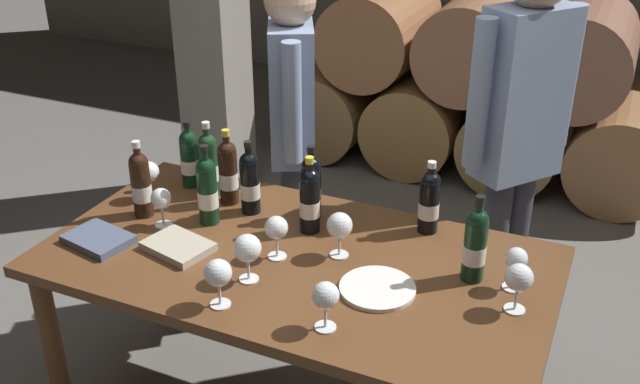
{
  "coord_description": "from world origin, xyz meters",
  "views": [
    {
      "loc": [
        0.91,
        -1.83,
        2.05
      ],
      "look_at": [
        0.0,
        0.2,
        0.91
      ],
      "focal_mm": 40.38,
      "sensor_mm": 36.0,
      "label": 1
    }
  ],
  "objects_px": {
    "wine_bottle_2": "(475,244)",
    "wine_glass_1": "(218,274)",
    "wine_glass_4": "(340,226)",
    "leather_ledger": "(98,239)",
    "wine_glass_7": "(161,200)",
    "taster_seated_left": "(292,123)",
    "wine_bottle_4": "(429,201)",
    "wine_bottle_7": "(141,184)",
    "wine_bottle_5": "(310,199)",
    "wine_bottle_6": "(228,172)",
    "sommelier_presenting": "(519,127)",
    "wine_glass_8": "(519,279)",
    "wine_bottle_8": "(190,158)",
    "wine_glass_0": "(325,297)",
    "serving_plate": "(377,288)",
    "wine_bottle_3": "(250,182)",
    "wine_bottle_9": "(311,187)",
    "wine_glass_6": "(516,260)",
    "wine_bottle_1": "(209,164)",
    "wine_bottle_0": "(207,190)",
    "wine_glass_3": "(276,229)",
    "wine_glass_2": "(247,249)",
    "tasting_notebook": "(178,246)"
  },
  "relations": [
    {
      "from": "wine_bottle_3",
      "to": "wine_bottle_7",
      "type": "distance_m",
      "value": 0.39
    },
    {
      "from": "wine_bottle_8",
      "to": "tasting_notebook",
      "type": "relative_size",
      "value": 1.25
    },
    {
      "from": "wine_bottle_5",
      "to": "taster_seated_left",
      "type": "xyz_separation_m",
      "value": [
        -0.33,
        0.54,
        0.04
      ]
    },
    {
      "from": "wine_bottle_5",
      "to": "wine_bottle_6",
      "type": "bearing_deg",
      "value": 169.32
    },
    {
      "from": "wine_glass_4",
      "to": "leather_ledger",
      "type": "xyz_separation_m",
      "value": [
        -0.79,
        -0.26,
        -0.1
      ]
    },
    {
      "from": "wine_bottle_0",
      "to": "taster_seated_left",
      "type": "bearing_deg",
      "value": 87.62
    },
    {
      "from": "wine_bottle_9",
      "to": "sommelier_presenting",
      "type": "bearing_deg",
      "value": 37.09
    },
    {
      "from": "wine_bottle_5",
      "to": "wine_bottle_6",
      "type": "relative_size",
      "value": 0.96
    },
    {
      "from": "wine_bottle_9",
      "to": "taster_seated_left",
      "type": "relative_size",
      "value": 0.18
    },
    {
      "from": "wine_bottle_8",
      "to": "wine_glass_8",
      "type": "height_order",
      "value": "wine_bottle_8"
    },
    {
      "from": "wine_bottle_7",
      "to": "wine_glass_8",
      "type": "height_order",
      "value": "wine_bottle_7"
    },
    {
      "from": "wine_bottle_9",
      "to": "sommelier_presenting",
      "type": "height_order",
      "value": "sommelier_presenting"
    },
    {
      "from": "wine_bottle_3",
      "to": "taster_seated_left",
      "type": "bearing_deg",
      "value": 98.2
    },
    {
      "from": "wine_bottle_6",
      "to": "taster_seated_left",
      "type": "height_order",
      "value": "taster_seated_left"
    },
    {
      "from": "wine_bottle_1",
      "to": "taster_seated_left",
      "type": "relative_size",
      "value": 0.2
    },
    {
      "from": "wine_bottle_0",
      "to": "wine_bottle_5",
      "type": "bearing_deg",
      "value": 14.87
    },
    {
      "from": "wine_bottle_0",
      "to": "sommelier_presenting",
      "type": "distance_m",
      "value": 1.18
    },
    {
      "from": "wine_bottle_3",
      "to": "wine_bottle_8",
      "type": "height_order",
      "value": "wine_bottle_3"
    },
    {
      "from": "wine_glass_1",
      "to": "wine_glass_6",
      "type": "relative_size",
      "value": 1.09
    },
    {
      "from": "wine_bottle_7",
      "to": "leather_ledger",
      "type": "xyz_separation_m",
      "value": [
        -0.02,
        -0.23,
        -0.11
      ]
    },
    {
      "from": "wine_bottle_4",
      "to": "wine_bottle_7",
      "type": "height_order",
      "value": "wine_bottle_7"
    },
    {
      "from": "wine_glass_7",
      "to": "leather_ledger",
      "type": "distance_m",
      "value": 0.25
    },
    {
      "from": "wine_bottle_4",
      "to": "wine_glass_0",
      "type": "xyz_separation_m",
      "value": [
        -0.11,
        -0.66,
        -0.01
      ]
    },
    {
      "from": "wine_bottle_6",
      "to": "wine_bottle_9",
      "type": "height_order",
      "value": "wine_bottle_6"
    },
    {
      "from": "wine_bottle_7",
      "to": "tasting_notebook",
      "type": "distance_m",
      "value": 0.32
    },
    {
      "from": "wine_glass_6",
      "to": "taster_seated_left",
      "type": "xyz_separation_m",
      "value": [
        -1.06,
        0.61,
        0.06
      ]
    },
    {
      "from": "wine_glass_4",
      "to": "sommelier_presenting",
      "type": "distance_m",
      "value": 0.83
    },
    {
      "from": "wine_bottle_1",
      "to": "taster_seated_left",
      "type": "distance_m",
      "value": 0.47
    },
    {
      "from": "wine_glass_6",
      "to": "wine_bottle_0",
      "type": "bearing_deg",
      "value": -178.57
    },
    {
      "from": "wine_glass_7",
      "to": "sommelier_presenting",
      "type": "bearing_deg",
      "value": 34.65
    },
    {
      "from": "wine_glass_1",
      "to": "wine_glass_7",
      "type": "height_order",
      "value": "wine_glass_1"
    },
    {
      "from": "wine_bottle_9",
      "to": "wine_glass_1",
      "type": "height_order",
      "value": "wine_bottle_9"
    },
    {
      "from": "wine_bottle_6",
      "to": "wine_glass_7",
      "type": "relative_size",
      "value": 2.01
    },
    {
      "from": "wine_glass_1",
      "to": "wine_glass_4",
      "type": "distance_m",
      "value": 0.46
    },
    {
      "from": "wine_glass_6",
      "to": "taster_seated_left",
      "type": "distance_m",
      "value": 1.23
    },
    {
      "from": "wine_glass_2",
      "to": "wine_glass_6",
      "type": "relative_size",
      "value": 1.13
    },
    {
      "from": "sommelier_presenting",
      "to": "wine_glass_6",
      "type": "bearing_deg",
      "value": -78.37
    },
    {
      "from": "wine_glass_4",
      "to": "wine_glass_6",
      "type": "distance_m",
      "value": 0.57
    },
    {
      "from": "wine_glass_3",
      "to": "leather_ledger",
      "type": "distance_m",
      "value": 0.64
    },
    {
      "from": "wine_glass_6",
      "to": "wine_glass_3",
      "type": "bearing_deg",
      "value": -169.53
    },
    {
      "from": "wine_bottle_8",
      "to": "wine_glass_4",
      "type": "distance_m",
      "value": 0.79
    },
    {
      "from": "wine_bottle_2",
      "to": "wine_glass_1",
      "type": "bearing_deg",
      "value": -145.48
    },
    {
      "from": "wine_glass_7",
      "to": "wine_glass_8",
      "type": "height_order",
      "value": "wine_glass_8"
    },
    {
      "from": "wine_glass_7",
      "to": "sommelier_presenting",
      "type": "xyz_separation_m",
      "value": [
        1.09,
        0.76,
        0.18
      ]
    },
    {
      "from": "wine_glass_7",
      "to": "taster_seated_left",
      "type": "relative_size",
      "value": 0.1
    },
    {
      "from": "wine_bottle_8",
      "to": "leather_ledger",
      "type": "distance_m",
      "value": 0.52
    },
    {
      "from": "wine_bottle_2",
      "to": "wine_bottle_8",
      "type": "relative_size",
      "value": 1.08
    },
    {
      "from": "wine_glass_4",
      "to": "serving_plate",
      "type": "xyz_separation_m",
      "value": [
        0.19,
        -0.14,
        -0.11
      ]
    },
    {
      "from": "wine_bottle_2",
      "to": "wine_bottle_8",
      "type": "distance_m",
      "value": 1.2
    },
    {
      "from": "wine_bottle_9",
      "to": "wine_glass_6",
      "type": "relative_size",
      "value": 1.96
    }
  ]
}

